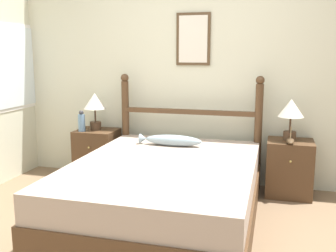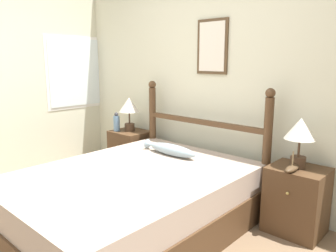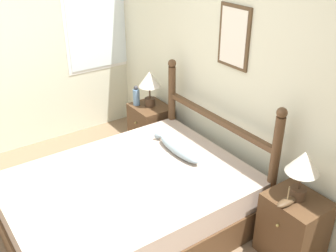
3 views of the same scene
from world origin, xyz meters
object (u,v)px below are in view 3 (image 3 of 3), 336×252
Objects in this scene: bed at (130,203)px; table_lamp_right at (303,166)px; model_boat at (287,202)px; fish_pillow at (178,148)px; nightstand_right at (293,227)px; bottle at (136,96)px; nightstand_left at (151,128)px; table_lamp_left at (150,82)px.

table_lamp_right is (1.06, 0.92, 0.62)m from bed.
model_boat is 0.33× the size of fish_pillow.
fish_pillow reaches higher than nightstand_right.
bottle is 2.26m from model_boat.
bottle is at bearing -139.18° from nightstand_left.
nightstand_left is 2.40× the size of bottle.
model_boat is at bearing -3.53° from table_lamp_left.
table_lamp_right is (2.13, 0.00, 0.59)m from nightstand_left.
table_lamp_left is at bearing 45.44° from bottle.
fish_pillow reaches higher than bed.
bottle reaches higher than model_boat.
model_boat reaches higher than fish_pillow.
table_lamp_left is 0.25m from bottle.
table_lamp_left is 1.00× the size of table_lamp_right.
table_lamp_left is 2.14m from table_lamp_right.
model_boat is at bearing 9.17° from fish_pillow.
nightstand_right is 1.36× the size of table_lamp_right.
fish_pillow is (-1.16, -0.19, -0.02)m from model_boat.
bed is 8.64× the size of bottle.
table_lamp_left reaches higher than nightstand_left.
table_lamp_left is at bearing 179.89° from table_lamp_right.
bed is 1.55m from table_lamp_left.
fish_pillow is at bearing -10.45° from bottle.
nightstand_left is 2.16m from model_boat.
model_boat reaches higher than nightstand_left.
table_lamp_right is at bearing 2.84° from bottle.
table_lamp_right is 1.96× the size of model_boat.
model_boat is at bearing 36.66° from bed.
nightstand_right is at bearing -7.48° from table_lamp_right.
nightstand_right is at bearing 15.00° from fish_pillow.
nightstand_left is 0.89× the size of fish_pillow.
nightstand_right is (1.07, 0.92, 0.03)m from bed.
table_lamp_right reaches higher than fish_pillow.
nightstand_left reaches higher than bed.
nightstand_right is at bearing 85.71° from model_boat.
model_boat is (2.26, -0.02, -0.08)m from bottle.
nightstand_right is 2.40× the size of bottle.
nightstand_left is 2.14m from nightstand_right.
bottle is (-2.26, -0.11, -0.19)m from table_lamp_right.
nightstand_right is 2.24m from table_lamp_left.
table_lamp_right is 1.77× the size of bottle.
bottle is (-2.27, -0.11, 0.40)m from nightstand_right.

